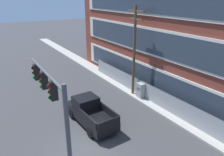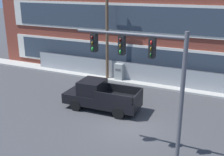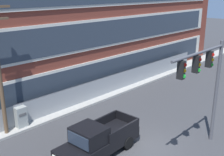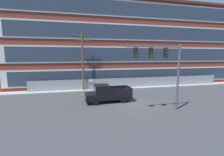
% 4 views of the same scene
% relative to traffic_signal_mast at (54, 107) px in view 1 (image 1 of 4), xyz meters
% --- Properties ---
extents(ground_plane, '(160.00, 160.00, 0.00)m').
position_rel_traffic_signal_mast_xyz_m(ground_plane, '(-1.89, 2.63, -4.68)').
color(ground_plane, '#38383A').
extents(sidewalk_building_side, '(80.00, 1.68, 0.16)m').
position_rel_traffic_signal_mast_xyz_m(sidewalk_building_side, '(-1.89, 10.41, -4.60)').
color(sidewalk_building_side, '#9E9B93').
rests_on(sidewalk_building_side, ground).
extents(chain_link_fence, '(32.25, 0.06, 1.76)m').
position_rel_traffic_signal_mast_xyz_m(chain_link_fence, '(1.07, 10.43, -3.79)').
color(chain_link_fence, gray).
rests_on(chain_link_fence, ground).
extents(traffic_signal_mast, '(5.45, 0.43, 6.43)m').
position_rel_traffic_signal_mast_xyz_m(traffic_signal_mast, '(0.00, 0.00, 0.00)').
color(traffic_signal_mast, '#4C4C51').
rests_on(traffic_signal_mast, ground).
extents(pickup_truck_black, '(5.44, 2.21, 2.04)m').
position_rel_traffic_signal_mast_xyz_m(pickup_truck_black, '(-4.60, 3.98, -3.72)').
color(pickup_truck_black, black).
rests_on(pickup_truck_black, ground).
extents(utility_pole_near_corner, '(2.29, 0.26, 8.76)m').
position_rel_traffic_signal_mast_xyz_m(utility_pole_near_corner, '(-7.08, 10.08, 0.13)').
color(utility_pole_near_corner, brown).
rests_on(utility_pole_near_corner, ground).
extents(electrical_cabinet, '(0.75, 0.52, 1.62)m').
position_rel_traffic_signal_mast_xyz_m(electrical_cabinet, '(-5.93, 10.13, -3.87)').
color(electrical_cabinet, '#939993').
rests_on(electrical_cabinet, ground).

